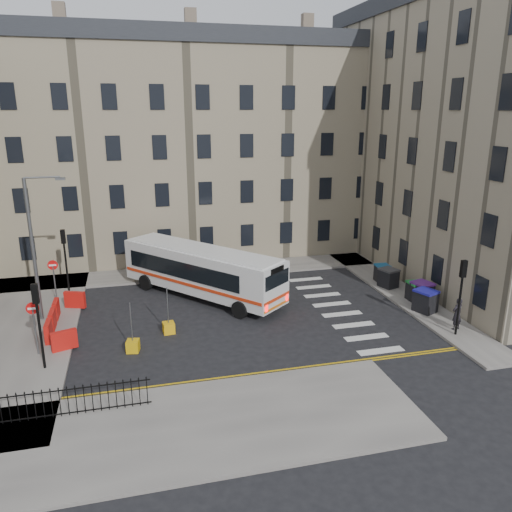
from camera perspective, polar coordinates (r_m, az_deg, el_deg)
name	(u,v)px	position (r m, az deg, el deg)	size (l,w,h in m)	color
ground	(271,313)	(29.79, 1.76, -6.50)	(120.00, 120.00, 0.00)	black
pavement_north	(160,274)	(36.86, -10.96, -2.08)	(36.00, 3.20, 0.15)	slate
pavement_east	(378,278)	(36.46, 13.77, -2.47)	(2.40, 26.00, 0.15)	slate
pavement_west	(20,329)	(30.40, -25.37, -7.55)	(6.00, 22.00, 0.15)	slate
pavement_sw	(164,431)	(20.05, -10.50, -19.06)	(20.00, 6.00, 0.15)	slate
terrace_north	(136,148)	(41.97, -13.59, 11.95)	(38.30, 10.80, 17.20)	gray
corner_east	(507,138)	(41.13, 26.77, 11.99)	(17.80, 24.30, 19.20)	gray
traffic_light_east	(461,286)	(27.80, 22.42, -3.19)	(0.28, 0.22, 4.10)	black
traffic_light_nw	(65,251)	(34.31, -21.03, 0.57)	(0.28, 0.22, 4.10)	black
traffic_light_sw	(38,313)	(24.44, -23.68, -6.00)	(0.28, 0.22, 4.10)	black
streetlamp	(33,248)	(29.79, -24.15, 0.84)	(0.50, 0.22, 8.14)	#595B5E
no_entry_north	(54,273)	(32.69, -22.13, -1.76)	(0.60, 0.08, 3.00)	#595B5E
no_entry_south	(34,318)	(26.19, -24.06, -6.44)	(0.60, 0.08, 3.00)	#595B5E
roadworks_barriers	(60,319)	(29.34, -21.54, -6.71)	(1.66, 6.26, 1.00)	red
iron_railings	(47,404)	(21.51, -22.73, -15.36)	(7.80, 0.04, 1.20)	black
bus	(202,270)	(31.82, -6.24, -1.58)	(9.36, 10.53, 3.14)	silver
wheelie_bin_a	(425,301)	(30.99, 18.79, -4.86)	(1.41, 1.50, 1.32)	black
wheelie_bin_b	(422,292)	(32.28, 18.43, -3.97)	(1.31, 1.42, 1.31)	black
wheelie_bin_c	(416,291)	(32.60, 17.79, -3.84)	(0.93, 1.07, 1.18)	black
wheelie_bin_d	(388,278)	(34.47, 14.90, -2.42)	(1.28, 1.38, 1.26)	black
wheelie_bin_e	(382,273)	(35.45, 14.26, -1.92)	(0.99, 1.12, 1.17)	black
pedestrian	(457,314)	(29.05, 21.99, -6.16)	(0.65, 0.43, 1.79)	black
bollard_yellow	(133,346)	(25.94, -13.88, -9.95)	(0.60, 0.60, 0.60)	gold
bollard_chevron	(169,328)	(27.54, -9.94, -8.08)	(0.60, 0.60, 0.60)	#EAA80D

